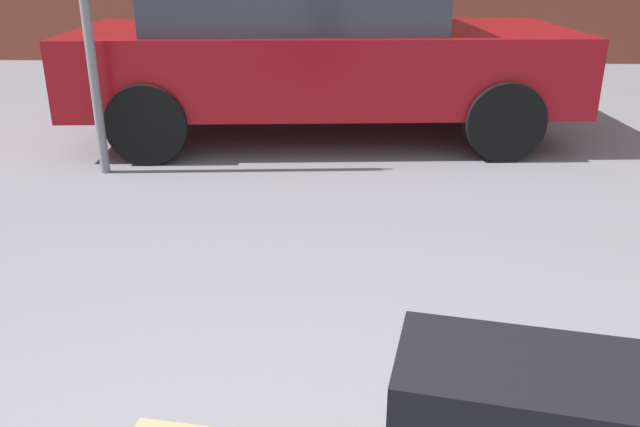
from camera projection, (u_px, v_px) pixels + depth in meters
name	position (u px, v px, depth m)	size (l,w,h in m)	color
parked_car	(317.00, 51.00, 5.82)	(4.41, 2.16, 1.42)	maroon
bollard_kerb_near	(525.00, 63.00, 7.70)	(0.26, 0.26, 0.73)	#383838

